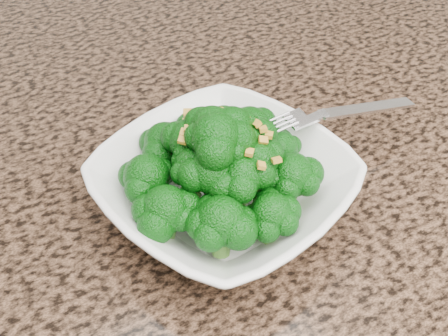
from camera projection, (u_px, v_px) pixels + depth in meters
granite_counter at (89, 179)px, 0.57m from camera, size 1.64×1.04×0.03m
bowl at (224, 187)px, 0.51m from camera, size 0.27×0.27×0.05m
broccoli_pile at (224, 133)px, 0.46m from camera, size 0.19×0.19×0.07m
garlic_topping at (224, 94)px, 0.44m from camera, size 0.11×0.11×0.01m
fork at (320, 116)px, 0.53m from camera, size 0.19×0.03×0.01m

